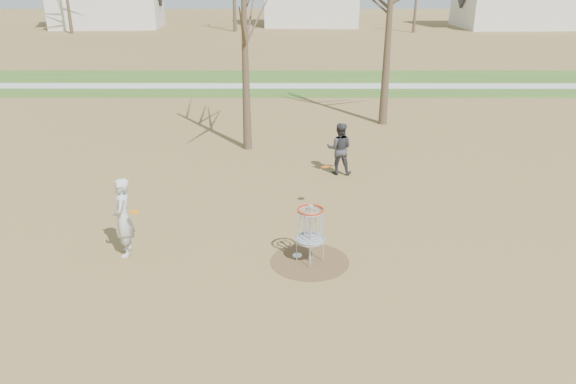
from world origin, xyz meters
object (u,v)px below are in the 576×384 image
at_px(disc_golf_basket, 310,225).
at_px(player_throwing, 340,149).
at_px(player_standing, 123,217).
at_px(disc_grounded, 297,255).

bearing_deg(disc_golf_basket, player_throwing, 79.02).
height_order(player_standing, disc_golf_basket, player_standing).
relative_size(player_throwing, disc_golf_basket, 1.24).
bearing_deg(player_standing, disc_grounded, 80.05).
xyz_separation_m(player_throwing, disc_grounded, (-1.41, -5.58, -0.82)).
relative_size(player_standing, disc_golf_basket, 1.38).
height_order(player_throwing, disc_grounded, player_throwing).
bearing_deg(player_standing, disc_golf_basket, 76.80).
bearing_deg(player_standing, player_throwing, 127.04).
bearing_deg(player_throwing, player_standing, 52.53).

